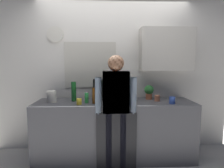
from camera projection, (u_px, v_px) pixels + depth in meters
ground_plane at (116, 168)px, 2.74m from camera, size 8.00×8.00×0.00m
kitchen_counter at (115, 130)px, 2.98m from camera, size 2.40×0.64×0.90m
dishwasher_panel at (116, 141)px, 2.66m from camera, size 0.56×0.02×0.81m
back_wall_assembly at (120, 70)px, 3.27m from camera, size 4.00×0.42×2.60m
coffee_maker at (99, 90)px, 3.09m from camera, size 0.20×0.20×0.33m
bottle_clear_soda at (107, 92)px, 2.91m from camera, size 0.09×0.09×0.28m
bottle_amber_beer at (94, 96)px, 2.77m from camera, size 0.06×0.06×0.23m
bottle_olive_oil at (115, 96)px, 2.72m from camera, size 0.06×0.06×0.25m
bottle_green_wine at (74, 91)px, 2.94m from camera, size 0.07×0.07×0.30m
bottle_dark_sauce at (118, 95)px, 2.98m from camera, size 0.06×0.06×0.18m
cup_blue_mug at (172, 100)px, 2.77m from camera, size 0.08×0.08×0.10m
cup_yellow_cup at (79, 102)px, 2.71m from camera, size 0.07×0.07×0.08m
cup_terracotta_mug at (157, 98)px, 2.95m from camera, size 0.08×0.08×0.09m
mixing_bowl at (131, 97)px, 3.08m from camera, size 0.22×0.22×0.08m
potted_plant at (149, 91)px, 3.09m from camera, size 0.15×0.15×0.23m
dish_soap at (87, 98)px, 2.82m from camera, size 0.06×0.06×0.18m
storage_canister at (52, 96)px, 2.88m from camera, size 0.14×0.14×0.17m
person_at_sink at (116, 103)px, 2.62m from camera, size 0.57×0.22×1.60m
person_guest at (116, 103)px, 2.62m from camera, size 0.57×0.22×1.60m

